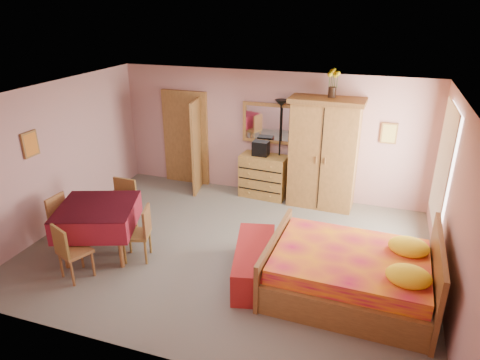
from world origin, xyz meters
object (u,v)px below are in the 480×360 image
(bed, at_px, (350,261))
(wall_mirror, at_px, (267,123))
(bench, at_px, (254,262))
(chair_south, at_px, (75,251))
(dining_table, at_px, (100,230))
(chair_north, at_px, (120,208))
(stereo, at_px, (261,148))
(sunflower_vase, at_px, (333,83))
(chair_west, at_px, (67,222))
(chest_of_drawers, at_px, (264,176))
(floor_lamp, at_px, (279,150))
(wardrobe, at_px, (324,154))
(chair_east, at_px, (136,234))

(bed, bearing_deg, wall_mirror, 125.69)
(bench, relative_size, chair_south, 1.67)
(bed, relative_size, dining_table, 1.93)
(bed, distance_m, chair_north, 4.03)
(chair_south, xyz_separation_m, chair_north, (-0.11, 1.37, 0.04))
(stereo, height_order, dining_table, stereo)
(sunflower_vase, xyz_separation_m, bed, (0.76, -2.84, -1.94))
(chair_west, bearing_deg, bench, 95.17)
(bed, height_order, chair_south, bed)
(chest_of_drawers, distance_m, chair_west, 3.95)
(sunflower_vase, relative_size, chair_west, 0.59)
(wall_mirror, relative_size, dining_table, 0.90)
(bench, distance_m, chair_south, 2.67)
(chest_of_drawers, relative_size, chair_north, 0.99)
(floor_lamp, bearing_deg, chest_of_drawers, -155.95)
(bed, bearing_deg, floor_lamp, 122.38)
(wardrobe, relative_size, chair_north, 2.25)
(wardrobe, bearing_deg, dining_table, -134.18)
(floor_lamp, distance_m, chair_east, 3.52)
(floor_lamp, bearing_deg, chair_west, -132.49)
(chair_west, bearing_deg, chair_east, 93.87)
(wall_mirror, xyz_separation_m, bed, (2.03, -3.02, -1.02))
(stereo, bearing_deg, wall_mirror, 70.86)
(chest_of_drawers, bearing_deg, chair_south, -112.23)
(chest_of_drawers, height_order, bed, bed)
(chest_of_drawers, relative_size, stereo, 3.00)
(wardrobe, relative_size, bed, 0.97)
(chest_of_drawers, bearing_deg, chair_north, -125.68)
(sunflower_vase, relative_size, bench, 0.35)
(wardrobe, bearing_deg, chest_of_drawers, -178.91)
(chair_south, bearing_deg, chair_west, 158.53)
(floor_lamp, bearing_deg, wall_mirror, 164.64)
(dining_table, height_order, chair_south, chair_south)
(sunflower_vase, distance_m, bed, 3.52)
(chair_south, bearing_deg, bench, 41.70)
(chest_of_drawers, distance_m, sunflower_vase, 2.38)
(wall_mirror, bearing_deg, bench, -77.84)
(chair_south, bearing_deg, wardrobe, 73.40)
(wall_mirror, xyz_separation_m, stereo, (-0.07, -0.21, -0.49))
(floor_lamp, relative_size, chair_west, 2.30)
(dining_table, bearing_deg, stereo, 58.49)
(floor_lamp, bearing_deg, chair_north, -132.57)
(chair_west, bearing_deg, sunflower_vase, 130.98)
(floor_lamp, bearing_deg, chair_east, -116.66)
(dining_table, bearing_deg, chair_north, 94.12)
(dining_table, bearing_deg, wardrobe, 43.66)
(chair_east, bearing_deg, sunflower_vase, -57.78)
(stereo, xyz_separation_m, chair_east, (-1.19, -2.97, -0.61))
(sunflower_vase, distance_m, chair_west, 5.29)
(floor_lamp, height_order, chair_east, floor_lamp)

